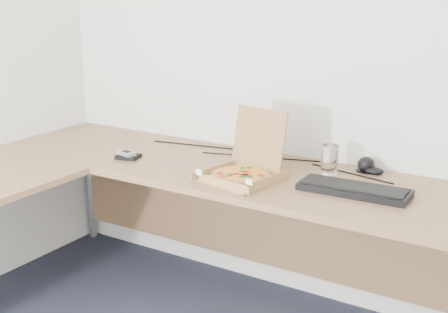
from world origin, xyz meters
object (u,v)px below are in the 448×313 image
Objects in this scene: desk at (115,186)px; drinking_glass at (330,160)px; pizza_box at (242,172)px; wallet at (128,157)px; keyboard at (354,190)px.

desk is 0.97m from drinking_glass.
pizza_box is 0.65m from wallet.
pizza_box is 2.50× the size of drinking_glass.
keyboard is 4.24× the size of wallet.
pizza_box reaches higher than desk.
wallet is (-0.64, -0.01, -0.03)m from pizza_box.
keyboard is at bearing -7.55° from wallet.
pizza_box is at bearing -136.58° from drinking_glass.
pizza_box is at bearing -11.28° from wallet.
desk is 7.51× the size of pizza_box.
drinking_glass is 0.28m from keyboard.
wallet reaches higher than desk.
keyboard reaches higher than desk.
wallet is (-1.13, -0.10, -0.01)m from keyboard.
keyboard is at bearing 20.66° from pizza_box.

